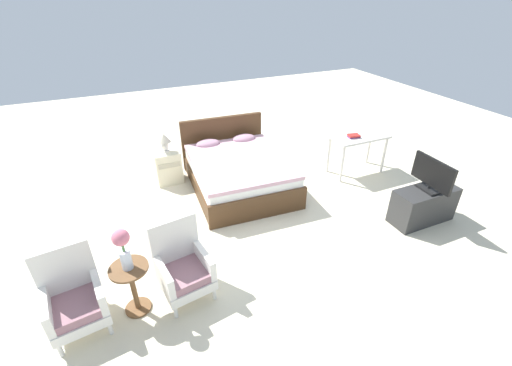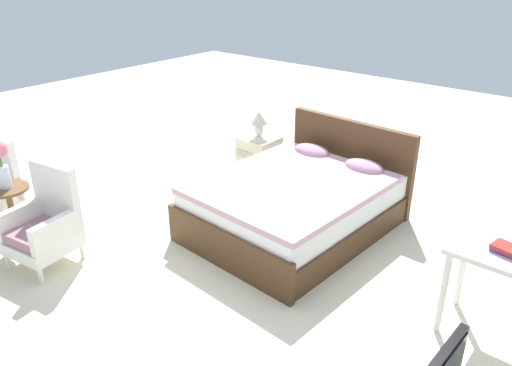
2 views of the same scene
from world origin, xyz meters
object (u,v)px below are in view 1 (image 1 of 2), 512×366
(side_table, at_px, (132,284))
(book_stack, at_px, (354,136))
(vanity_desk, at_px, (359,141))
(tv_stand, at_px, (423,205))
(tv_flatscreen, at_px, (432,175))
(nightstand, at_px, (168,166))
(table_lamp, at_px, (164,140))
(armchair_by_window_right, at_px, (183,266))
(flower_vase, at_px, (123,246))
(bed, at_px, (238,171))
(armchair_by_window_left, at_px, (74,298))

(side_table, distance_m, book_stack, 4.35)
(side_table, height_order, vanity_desk, vanity_desk)
(tv_stand, distance_m, book_stack, 1.71)
(side_table, xyz_separation_m, tv_flatscreen, (4.12, -0.02, 0.40))
(nightstand, bearing_deg, side_table, -108.41)
(side_table, height_order, table_lamp, table_lamp)
(tv_stand, xyz_separation_m, vanity_desk, (0.06, 1.66, 0.36))
(nightstand, relative_size, vanity_desk, 0.56)
(vanity_desk, xyz_separation_m, book_stack, (-0.15, -0.02, 0.14))
(armchair_by_window_right, xyz_separation_m, flower_vase, (-0.54, -0.05, 0.53))
(tv_stand, height_order, tv_flatscreen, tv_flatscreen)
(bed, xyz_separation_m, nightstand, (-1.07, 0.67, -0.01))
(bed, height_order, vanity_desk, bed)
(vanity_desk, bearing_deg, side_table, -158.67)
(nightstand, relative_size, tv_stand, 0.61)
(bed, bearing_deg, nightstand, 148.13)
(nightstand, distance_m, vanity_desk, 3.47)
(bed, height_order, flower_vase, flower_vase)
(vanity_desk, bearing_deg, armchair_by_window_left, -161.50)
(tv_flatscreen, relative_size, vanity_desk, 0.66)
(nightstand, distance_m, table_lamp, 0.51)
(nightstand, bearing_deg, vanity_desk, -17.94)
(bed, height_order, tv_stand, bed)
(armchair_by_window_left, relative_size, vanity_desk, 0.88)
(tv_stand, xyz_separation_m, book_stack, (-0.09, 1.63, 0.49))
(table_lamp, height_order, tv_stand, table_lamp)
(nightstand, bearing_deg, flower_vase, -108.41)
(tv_flatscreen, bearing_deg, bed, 136.37)
(bed, relative_size, vanity_desk, 2.05)
(book_stack, bearing_deg, tv_stand, -86.75)
(book_stack, bearing_deg, flower_vase, -158.23)
(bed, distance_m, armchair_by_window_right, 2.44)
(table_lamp, bearing_deg, nightstand, -90.00)
(flower_vase, bearing_deg, tv_flatscreen, -0.35)
(armchair_by_window_right, relative_size, tv_stand, 0.96)
(side_table, relative_size, book_stack, 2.71)
(side_table, bearing_deg, tv_stand, -0.35)
(bed, bearing_deg, table_lamp, 148.11)
(book_stack, bearing_deg, tv_flatscreen, -86.67)
(armchair_by_window_left, bearing_deg, nightstand, 61.19)
(armchair_by_window_right, distance_m, nightstand, 2.67)
(side_table, bearing_deg, tv_flatscreen, -0.35)
(nightstand, bearing_deg, tv_flatscreen, -40.14)
(tv_flatscreen, bearing_deg, flower_vase, 179.65)
(tv_flatscreen, distance_m, vanity_desk, 1.66)
(armchair_by_window_left, height_order, table_lamp, armchair_by_window_left)
(armchair_by_window_right, bearing_deg, tv_stand, -1.13)
(armchair_by_window_right, height_order, book_stack, armchair_by_window_right)
(flower_vase, distance_m, table_lamp, 2.84)
(vanity_desk, relative_size, book_stack, 4.63)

